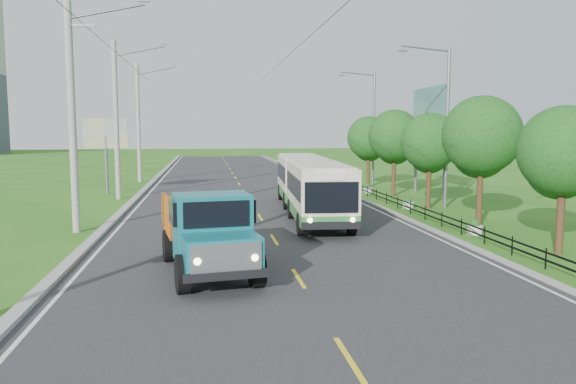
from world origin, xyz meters
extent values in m
plane|color=#215B15|center=(0.00, 0.00, 0.00)|extent=(240.00, 240.00, 0.00)
cube|color=#28282B|center=(0.00, 20.00, 0.01)|extent=(14.00, 120.00, 0.02)
cube|color=#9E9E99|center=(-7.20, 20.00, 0.07)|extent=(0.40, 120.00, 0.15)
cube|color=#9E9E99|center=(7.15, 20.00, 0.05)|extent=(0.30, 120.00, 0.10)
cube|color=silver|center=(-6.65, 20.00, 0.02)|extent=(0.12, 120.00, 0.00)
cube|color=silver|center=(6.65, 20.00, 0.02)|extent=(0.12, 120.00, 0.00)
cube|color=yellow|center=(0.00, 0.00, 0.02)|extent=(0.12, 2.20, 0.00)
cube|color=black|center=(8.00, 14.00, 0.30)|extent=(0.04, 40.00, 0.60)
cylinder|color=gray|center=(-8.30, 9.00, 5.00)|extent=(0.32, 0.32, 10.00)
cube|color=slate|center=(-7.80, 9.00, 8.80)|extent=(1.20, 0.10, 0.10)
cube|color=slate|center=(-5.20, 9.00, 9.90)|extent=(0.50, 0.18, 0.12)
cylinder|color=gray|center=(-8.30, 21.00, 5.00)|extent=(0.32, 0.32, 10.00)
cube|color=slate|center=(-7.80, 21.00, 8.80)|extent=(1.20, 0.10, 0.10)
cube|color=slate|center=(-5.20, 21.00, 9.90)|extent=(0.50, 0.18, 0.12)
cylinder|color=gray|center=(-8.30, 33.00, 5.00)|extent=(0.32, 0.32, 10.00)
cube|color=slate|center=(-7.80, 33.00, 8.80)|extent=(1.20, 0.10, 0.10)
cube|color=slate|center=(-5.20, 33.00, 9.90)|extent=(0.50, 0.18, 0.12)
cylinder|color=#382314|center=(9.80, 2.00, 1.48)|extent=(0.28, 0.28, 2.97)
sphere|color=#154213|center=(9.80, 2.00, 3.71)|extent=(3.18, 3.18, 3.18)
sphere|color=#154213|center=(10.00, 2.50, 3.07)|extent=(2.33, 2.33, 2.33)
cylinder|color=#382314|center=(9.80, 8.00, 1.68)|extent=(0.28, 0.28, 3.36)
sphere|color=#154213|center=(9.80, 8.00, 4.20)|extent=(3.60, 3.60, 3.60)
sphere|color=#154213|center=(10.00, 8.50, 3.48)|extent=(2.64, 2.64, 2.64)
cylinder|color=#382314|center=(9.80, 14.00, 1.51)|extent=(0.28, 0.28, 3.02)
sphere|color=#154213|center=(9.80, 14.00, 3.78)|extent=(3.24, 3.24, 3.24)
sphere|color=#154213|center=(10.00, 14.50, 3.13)|extent=(2.38, 2.38, 2.38)
cylinder|color=#382314|center=(9.80, 20.00, 1.62)|extent=(0.28, 0.28, 3.25)
sphere|color=#154213|center=(9.80, 20.00, 4.06)|extent=(3.48, 3.48, 3.48)
sphere|color=#154213|center=(10.00, 20.50, 3.36)|extent=(2.55, 2.55, 2.55)
cylinder|color=#382314|center=(9.80, 26.00, 1.54)|extent=(0.28, 0.28, 3.08)
sphere|color=#154213|center=(9.80, 26.00, 3.85)|extent=(3.30, 3.30, 3.30)
sphere|color=#154213|center=(10.00, 26.50, 3.19)|extent=(2.42, 2.42, 2.42)
cylinder|color=slate|center=(10.80, 14.00, 4.50)|extent=(0.20, 0.20, 9.00)
cylinder|color=slate|center=(9.40, 14.00, 8.90)|extent=(2.80, 0.10, 0.34)
cube|color=slate|center=(8.10, 14.00, 8.75)|extent=(0.45, 0.16, 0.12)
cylinder|color=slate|center=(10.80, 28.00, 4.50)|extent=(0.20, 0.20, 9.00)
cylinder|color=slate|center=(9.40, 28.00, 8.90)|extent=(2.80, 0.10, 0.34)
cube|color=slate|center=(8.10, 28.00, 8.75)|extent=(0.45, 0.16, 0.12)
cylinder|color=silver|center=(8.60, 6.00, 0.20)|extent=(0.64, 0.64, 0.40)
sphere|color=#154213|center=(8.60, 6.00, 0.45)|extent=(0.44, 0.44, 0.44)
cylinder|color=silver|center=(8.60, 14.00, 0.20)|extent=(0.64, 0.64, 0.40)
sphere|color=#154213|center=(8.60, 14.00, 0.45)|extent=(0.44, 0.44, 0.44)
cylinder|color=silver|center=(8.60, 22.00, 0.20)|extent=(0.64, 0.64, 0.40)
sphere|color=#154213|center=(8.60, 22.00, 0.45)|extent=(0.44, 0.44, 0.44)
cylinder|color=slate|center=(-9.50, 24.00, 2.00)|extent=(0.20, 0.20, 4.00)
cube|color=yellow|center=(-9.50, 24.00, 4.20)|extent=(3.00, 0.15, 2.00)
cylinder|color=slate|center=(12.30, 17.50, 2.50)|extent=(0.24, 0.24, 5.00)
cylinder|color=slate|center=(12.30, 22.50, 2.50)|extent=(0.24, 0.24, 5.00)
cube|color=#144C47|center=(12.30, 20.00, 5.80)|extent=(0.20, 6.00, 3.00)
cube|color=#2F7535|center=(2.43, 8.89, 0.76)|extent=(2.83, 7.29, 0.52)
cube|color=beige|center=(2.43, 8.89, 1.94)|extent=(2.83, 7.29, 1.84)
cube|color=black|center=(2.43, 8.89, 1.95)|extent=(2.84, 6.72, 0.91)
cube|color=#2F7535|center=(2.93, 16.74, 0.76)|extent=(2.80, 6.81, 0.52)
cube|color=beige|center=(2.93, 16.74, 1.94)|extent=(2.80, 6.81, 1.84)
cube|color=black|center=(2.93, 16.74, 1.95)|extent=(2.81, 6.24, 0.91)
cube|color=#4C4C4C|center=(2.69, 12.93, 1.68)|extent=(2.30, 1.09, 2.27)
cube|color=black|center=(2.20, 5.31, 1.78)|extent=(2.14, 0.19, 1.24)
cylinder|color=black|center=(1.21, 6.73, 0.50)|extent=(0.37, 1.01, 0.99)
cylinder|color=black|center=(3.36, 6.59, 0.50)|extent=(0.37, 1.01, 0.99)
cylinder|color=black|center=(1.51, 11.39, 0.50)|extent=(0.37, 1.01, 0.99)
cylinder|color=black|center=(3.66, 11.25, 0.50)|extent=(0.37, 1.01, 0.99)
cylinder|color=black|center=(1.72, 14.62, 0.50)|extent=(0.37, 1.01, 0.99)
cylinder|color=black|center=(3.87, 14.48, 0.50)|extent=(0.37, 1.01, 0.99)
cylinder|color=black|center=(2.00, 18.99, 0.50)|extent=(0.37, 1.01, 0.99)
cylinder|color=black|center=(4.15, 18.86, 0.50)|extent=(0.37, 1.01, 0.99)
cube|color=#146B78|center=(-2.31, -1.07, 1.08)|extent=(2.26, 1.68, 0.98)
cube|color=#146B78|center=(-2.54, 0.38, 1.58)|extent=(2.39, 1.89, 1.97)
cube|color=black|center=(-2.54, 0.38, 2.07)|extent=(2.55, 1.64, 0.69)
cube|color=black|center=(-2.66, 1.16, 0.64)|extent=(1.89, 5.99, 0.25)
cube|color=#CE5213|center=(-2.92, 2.82, 1.63)|extent=(2.70, 3.27, 1.28)
cylinder|color=black|center=(-3.36, -1.04, 0.54)|extent=(0.51, 1.12, 1.08)
cylinder|color=black|center=(-1.32, -0.72, 0.54)|extent=(0.51, 1.12, 1.08)
cylinder|color=black|center=(-3.97, 2.85, 0.54)|extent=(0.51, 1.12, 1.08)
cylinder|color=black|center=(-1.93, 3.17, 0.54)|extent=(0.51, 1.12, 1.08)
camera|label=1|loc=(-2.68, -16.15, 4.42)|focal=35.00mm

